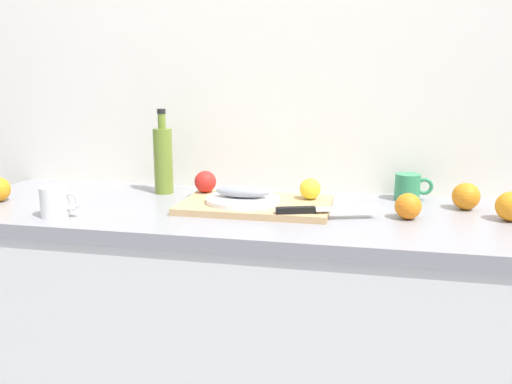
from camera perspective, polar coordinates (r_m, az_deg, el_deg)
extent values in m
cube|color=white|center=(1.82, 3.03, 11.25)|extent=(3.20, 0.05, 2.50)
cube|color=white|center=(1.73, 0.93, -17.27)|extent=(2.00, 0.58, 0.86)
cube|color=gray|center=(1.56, 0.99, -2.72)|extent=(2.00, 0.60, 0.04)
cube|color=tan|center=(1.57, 0.00, -1.42)|extent=(0.45, 0.29, 0.02)
cylinder|color=white|center=(1.56, -1.47, -0.85)|extent=(0.22, 0.22, 0.01)
ellipsoid|color=gray|center=(1.56, -1.48, 0.07)|extent=(0.17, 0.07, 0.04)
cube|color=silver|center=(1.47, 9.97, -1.85)|extent=(0.18, 0.09, 0.00)
cube|color=black|center=(1.44, 4.39, -2.02)|extent=(0.11, 0.05, 0.02)
sphere|color=yellow|center=(1.60, 6.00, 0.34)|extent=(0.07, 0.07, 0.07)
sphere|color=red|center=(1.70, -5.62, 1.15)|extent=(0.07, 0.07, 0.07)
cylinder|color=olive|center=(1.79, -10.21, 3.37)|extent=(0.06, 0.06, 0.22)
cylinder|color=olive|center=(1.78, -10.38, 7.71)|extent=(0.03, 0.03, 0.05)
cylinder|color=black|center=(1.77, -10.42, 8.77)|extent=(0.03, 0.03, 0.02)
cylinder|color=white|center=(1.58, -21.36, -1.01)|extent=(0.08, 0.08, 0.09)
torus|color=white|center=(1.55, -19.78, -0.95)|extent=(0.06, 0.01, 0.06)
cylinder|color=#338C59|center=(1.74, 16.38, 0.53)|extent=(0.08, 0.08, 0.09)
torus|color=#338C59|center=(1.75, 18.10, 0.59)|extent=(0.06, 0.01, 0.06)
sphere|color=orange|center=(1.59, 26.35, -1.43)|extent=(0.08, 0.08, 0.08)
sphere|color=orange|center=(1.67, 22.19, -0.44)|extent=(0.08, 0.08, 0.08)
sphere|color=orange|center=(1.51, 16.46, -1.52)|extent=(0.07, 0.07, 0.07)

